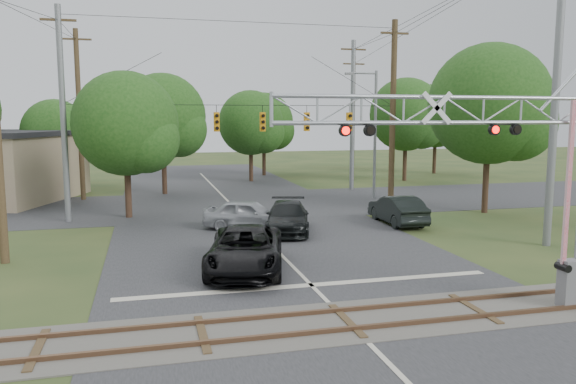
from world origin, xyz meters
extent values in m
plane|color=#293E1C|center=(0.00, 0.00, 0.00)|extent=(160.00, 160.00, 0.00)
cube|color=#292A2C|center=(0.00, 10.00, 0.01)|extent=(14.00, 90.00, 0.02)
cube|color=#292A2C|center=(0.00, 24.00, 0.01)|extent=(90.00, 12.00, 0.02)
cube|color=#504C45|center=(0.00, 2.00, 0.02)|extent=(90.00, 3.20, 0.05)
cube|color=brown|center=(0.00, 1.28, 0.09)|extent=(90.00, 0.12, 0.14)
cube|color=brown|center=(0.00, 2.72, 0.09)|extent=(90.00, 0.12, 0.14)
cube|color=slate|center=(6.81, 1.50, 0.73)|extent=(0.54, 0.44, 1.46)
cube|color=red|center=(6.57, 1.50, 3.71)|extent=(0.14, 0.09, 4.88)
cylinder|color=gray|center=(-9.50, 20.00, 5.75)|extent=(0.32, 0.32, 11.50)
cylinder|color=#43321E|center=(9.50, 20.00, 5.75)|extent=(0.36, 0.36, 11.50)
cylinder|color=black|center=(0.00, 20.00, 6.35)|extent=(19.00, 0.03, 0.03)
cube|color=orange|center=(-6.67, 20.00, 5.40)|extent=(0.30, 0.30, 1.10)
cube|color=orange|center=(-4.00, 20.00, 5.40)|extent=(0.30, 0.30, 1.10)
cube|color=orange|center=(-1.33, 20.00, 5.40)|extent=(0.30, 0.30, 1.10)
cube|color=orange|center=(1.33, 20.00, 5.40)|extent=(0.30, 0.30, 1.10)
cube|color=orange|center=(4.00, 20.00, 5.40)|extent=(0.30, 0.30, 1.10)
cube|color=orange|center=(6.67, 20.00, 5.40)|extent=(0.30, 0.30, 1.10)
imported|color=black|center=(-1.83, 7.91, 0.81)|extent=(3.95, 6.28, 1.62)
imported|color=black|center=(1.43, 14.46, 0.74)|extent=(3.32, 5.47, 1.48)
imported|color=#989B9F|center=(-0.34, 15.53, 0.77)|extent=(4.86, 3.52, 1.54)
imported|color=black|center=(7.66, 15.11, 0.77)|extent=(1.72, 4.68, 1.53)
cylinder|color=gray|center=(10.18, 24.29, 4.42)|extent=(0.20, 0.20, 8.83)
cylinder|color=gray|center=(9.20, 24.29, 8.64)|extent=(1.96, 0.12, 0.12)
cube|color=slate|center=(8.22, 24.29, 8.59)|extent=(0.59, 0.25, 0.15)
cylinder|color=#43321E|center=(-9.59, 28.58, 5.77)|extent=(0.34, 0.34, 11.54)
cube|color=#43321E|center=(-9.59, 28.58, 10.84)|extent=(2.00, 0.12, 0.12)
cylinder|color=gray|center=(10.32, 29.14, 5.76)|extent=(0.34, 0.34, 11.51)
cube|color=#43321E|center=(10.32, 29.14, 10.81)|extent=(2.00, 0.12, 0.12)
cylinder|color=gray|center=(11.87, 8.72, 6.87)|extent=(0.34, 0.34, 13.74)
cylinder|color=#43321E|center=(12.90, 35.83, 5.54)|extent=(0.34, 0.34, 11.08)
cube|color=#43321E|center=(12.90, 35.83, 10.38)|extent=(2.00, 0.12, 0.12)
cylinder|color=#3C281B|center=(-11.90, 33.56, 1.61)|extent=(0.36, 0.36, 3.23)
sphere|color=#1B4714|center=(-11.90, 33.56, 4.55)|extent=(4.99, 4.99, 4.99)
cylinder|color=#3C281B|center=(-6.34, 20.57, 1.89)|extent=(0.36, 0.36, 3.77)
sphere|color=#1B4714|center=(-6.34, 20.57, 5.32)|extent=(5.83, 5.83, 5.83)
cylinder|color=#3C281B|center=(-4.03, 30.17, 2.04)|extent=(0.36, 0.36, 4.07)
sphere|color=#1B4714|center=(-4.03, 30.17, 5.74)|extent=(6.29, 6.29, 6.29)
cylinder|color=#3C281B|center=(3.73, 36.86, 1.84)|extent=(0.36, 0.36, 3.69)
sphere|color=#1B4714|center=(3.73, 36.86, 5.19)|extent=(5.70, 5.70, 5.70)
cylinder|color=#3C281B|center=(5.92, 41.73, 1.85)|extent=(0.36, 0.36, 3.70)
sphere|color=#1B4714|center=(5.92, 41.73, 5.21)|extent=(5.72, 5.72, 5.72)
cylinder|color=#3C281B|center=(14.27, 17.11, 2.28)|extent=(0.36, 0.36, 4.57)
sphere|color=#1B4714|center=(14.27, 17.11, 6.44)|extent=(7.06, 7.06, 7.06)
cylinder|color=#3C281B|center=(17.24, 34.06, 2.10)|extent=(0.36, 0.36, 4.20)
sphere|color=#1B4714|center=(17.24, 34.06, 5.92)|extent=(6.50, 6.50, 6.50)
cylinder|color=#3C281B|center=(23.12, 39.40, 2.07)|extent=(0.36, 0.36, 4.14)
sphere|color=#1B4714|center=(23.12, 39.40, 5.84)|extent=(6.40, 6.40, 6.40)
camera|label=1|loc=(-5.27, -12.14, 5.65)|focal=35.00mm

